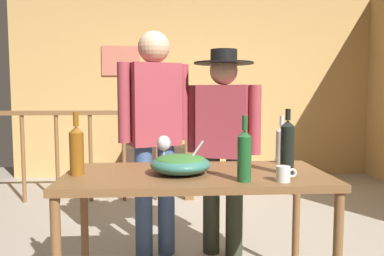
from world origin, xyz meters
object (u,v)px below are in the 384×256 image
(salad_bowl, at_px, (181,163))
(flat_screen_tv, at_px, (155,130))
(serving_table, at_px, (196,186))
(framed_picture, at_px, (121,61))
(wine_bottle_amber, at_px, (77,149))
(wine_bottle_green, at_px, (244,155))
(stair_railing, at_px, (124,145))
(person_standing_left, at_px, (154,126))
(tv_console, at_px, (156,163))
(person_standing_right, at_px, (223,135))
(wine_bottle_clear, at_px, (281,144))
(wine_glass, at_px, (164,144))
(mug_white, at_px, (284,174))
(wine_bottle_dark, at_px, (287,146))

(salad_bowl, bearing_deg, flat_screen_tv, 94.32)
(flat_screen_tv, relative_size, serving_table, 0.36)
(framed_picture, bearing_deg, serving_table, -76.70)
(framed_picture, height_order, wine_bottle_amber, framed_picture)
(salad_bowl, relative_size, wine_bottle_green, 1.00)
(wine_bottle_amber, bearing_deg, framed_picture, 92.64)
(stair_railing, distance_m, person_standing_left, 1.64)
(tv_console, height_order, salad_bowl, salad_bowl)
(wine_bottle_amber, height_order, person_standing_right, person_standing_right)
(wine_bottle_amber, xyz_separation_m, wine_bottle_green, (0.91, -0.22, -0.00))
(wine_bottle_green, distance_m, wine_bottle_clear, 0.63)
(tv_console, xyz_separation_m, person_standing_right, (0.59, -2.56, 0.68))
(serving_table, relative_size, wine_bottle_green, 4.36)
(framed_picture, distance_m, stair_railing, 1.70)
(wine_bottle_amber, relative_size, wine_bottle_clear, 1.13)
(wine_glass, height_order, mug_white, wine_glass)
(salad_bowl, xyz_separation_m, wine_bottle_amber, (-0.58, 0.01, 0.08))
(flat_screen_tv, xyz_separation_m, wine_bottle_green, (0.57, -3.44, 0.20))
(wine_bottle_dark, xyz_separation_m, wine_bottle_green, (-0.28, -0.17, -0.02))
(framed_picture, relative_size, mug_white, 5.00)
(person_standing_right, bearing_deg, stair_railing, -38.73)
(tv_console, bearing_deg, serving_table, -84.12)
(wine_bottle_clear, relative_size, person_standing_right, 0.20)
(serving_table, distance_m, person_standing_left, 0.79)
(salad_bowl, bearing_deg, wine_glass, 108.82)
(tv_console, bearing_deg, flat_screen_tv, -90.00)
(salad_bowl, xyz_separation_m, person_standing_right, (0.35, 0.71, 0.08))
(flat_screen_tv, xyz_separation_m, person_standing_right, (0.59, -2.53, 0.20))
(framed_picture, relative_size, flat_screen_tv, 1.03)
(wine_bottle_dark, relative_size, wine_bottle_clear, 1.19)
(framed_picture, xyz_separation_m, stair_railing, (0.17, -1.30, -1.07))
(flat_screen_tv, distance_m, wine_glass, 2.96)
(flat_screen_tv, distance_m, wine_bottle_clear, 3.07)
(tv_console, relative_size, salad_bowl, 2.61)
(stair_railing, distance_m, salad_bowl, 2.33)
(wine_bottle_clear, bearing_deg, wine_bottle_amber, -166.51)
(stair_railing, bearing_deg, framed_picture, 97.55)
(serving_table, bearing_deg, wine_bottle_dark, -7.39)
(flat_screen_tv, relative_size, person_standing_left, 0.32)
(stair_railing, bearing_deg, wine_bottle_green, -70.00)
(stair_railing, relative_size, flat_screen_tv, 4.40)
(tv_console, relative_size, mug_white, 8.18)
(stair_railing, xyz_separation_m, wine_bottle_green, (0.90, -2.46, 0.28))
(wine_bottle_clear, height_order, person_standing_left, person_standing_left)
(framed_picture, height_order, wine_bottle_green, framed_picture)
(framed_picture, xyz_separation_m, wine_bottle_clear, (1.42, -3.24, -0.81))
(stair_railing, bearing_deg, wine_bottle_dark, -62.86)
(tv_console, xyz_separation_m, salad_bowl, (0.24, -3.26, 0.60))
(wine_bottle_clear, xyz_separation_m, person_standing_left, (-0.85, 0.39, 0.09))
(framed_picture, distance_m, salad_bowl, 3.74)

